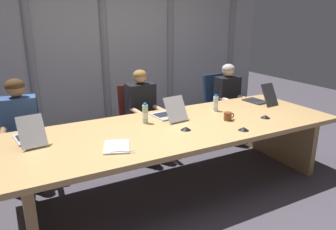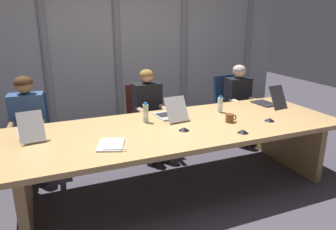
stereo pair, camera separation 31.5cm
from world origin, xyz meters
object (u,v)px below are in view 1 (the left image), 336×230
office_chair_left_end (27,149)px  water_bottle_secondary (145,114)px  person_left_end (20,126)px  conference_mic_middle (186,128)px  conference_mic_left_side (244,129)px  laptop_left_end (29,136)px  person_left_mid (144,110)px  office_chair_center (221,114)px  laptop_center (260,99)px  coffee_mug_near (228,116)px  laptop_left_mid (168,114)px  spiral_notepad (117,147)px  water_bottle_primary (216,104)px  office_chair_left_mid (138,129)px  person_center (230,98)px  conference_mic_right_side (265,117)px

office_chair_left_end → water_bottle_secondary: bearing=48.3°
person_left_end → conference_mic_middle: size_ratio=10.83×
office_chair_left_end → conference_mic_left_side: bearing=46.2°
laptop_left_end → person_left_mid: bearing=-72.1°
office_chair_center → water_bottle_secondary: size_ratio=4.26×
office_chair_left_end → conference_mic_left_side: 2.50m
conference_mic_middle → office_chair_center: bearing=41.3°
laptop_center → office_chair_center: bearing=-4.1°
coffee_mug_near → conference_mic_middle: coffee_mug_near is taller
laptop_left_end → coffee_mug_near: bearing=-106.9°
laptop_left_end → coffee_mug_near: laptop_left_end is taller
laptop_left_mid → water_bottle_secondary: bearing=92.1°
office_chair_center → person_left_end: (-2.88, -0.15, 0.32)m
office_chair_center → conference_mic_left_side: (-0.89, -1.52, 0.39)m
person_left_end → spiral_notepad: size_ratio=3.28×
water_bottle_primary → spiral_notepad: bearing=-160.5°
office_chair_left_mid → person_left_mid: 0.35m
water_bottle_primary → water_bottle_secondary: size_ratio=0.90×
person_left_end → laptop_left_end: bearing=8.4°
laptop_left_end → office_chair_center: 2.99m
laptop_center → water_bottle_primary: size_ratio=2.26×
office_chair_left_end → coffee_mug_near: size_ratio=6.91×
person_left_end → coffee_mug_near: person_left_end is taller
laptop_center → laptop_left_end: bearing=85.4°
person_center → coffee_mug_near: person_center is taller
laptop_center → coffee_mug_near: 0.93m
person_left_end → office_chair_left_end: bearing=171.5°
office_chair_center → laptop_center: bearing=-5.2°
water_bottle_secondary → person_left_end: bearing=150.2°
conference_mic_middle → office_chair_left_mid: bearing=91.1°
water_bottle_secondary → spiral_notepad: size_ratio=0.62×
person_left_end → conference_mic_right_side: (2.48, -1.17, 0.06)m
person_left_mid → water_bottle_secondary: 0.75m
office_chair_left_end → person_left_mid: bearing=77.8°
office_chair_left_mid → coffee_mug_near: (0.60, -1.18, 0.42)m
person_left_end → person_left_mid: size_ratio=1.01×
conference_mic_middle → water_bottle_secondary: bearing=125.3°
laptop_left_end → person_left_end: bearing=-3.2°
water_bottle_primary → water_bottle_secondary: 0.94m
laptop_left_end → person_center: size_ratio=0.42×
coffee_mug_near → conference_mic_middle: bearing=-175.1°
office_chair_left_mid → conference_mic_right_side: office_chair_left_mid is taller
conference_mic_middle → spiral_notepad: bearing=-172.4°
person_center → conference_mic_right_side: (-0.44, -1.16, 0.09)m
laptop_left_mid → spiral_notepad: laptop_left_mid is taller
coffee_mug_near → spiral_notepad: 1.36m
laptop_left_mid → water_bottle_secondary: (-0.30, -0.04, 0.05)m
person_center → coffee_mug_near: (-0.87, -1.02, 0.12)m
conference_mic_middle → office_chair_left_end: bearing=139.5°
laptop_left_mid → conference_mic_right_side: 1.11m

